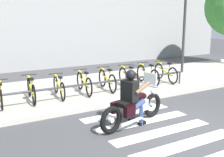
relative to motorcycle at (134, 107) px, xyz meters
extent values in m
plane|color=#424244|center=(0.79, -0.74, -0.47)|extent=(48.00, 48.00, 0.00)
cube|color=#A8A399|center=(0.79, 3.71, -0.40)|extent=(24.00, 4.40, 0.15)
cube|color=white|center=(0.33, -1.54, -0.47)|extent=(2.80, 0.40, 0.01)
cube|color=white|center=(0.33, -0.74, -0.47)|extent=(2.80, 0.40, 0.01)
cube|color=white|center=(0.33, 0.06, -0.47)|extent=(2.80, 0.40, 0.01)
cube|color=white|center=(0.33, 0.86, -0.47)|extent=(2.80, 0.40, 0.01)
torus|color=black|center=(0.77, 0.21, -0.13)|extent=(0.69, 0.30, 0.68)
cylinder|color=silver|center=(0.77, 0.21, -0.13)|extent=(0.14, 0.13, 0.12)
torus|color=black|center=(-0.79, -0.21, -0.13)|extent=(0.69, 0.30, 0.68)
cylinder|color=silver|center=(-0.79, -0.21, -0.13)|extent=(0.14, 0.13, 0.12)
cube|color=silver|center=(-0.01, 0.00, 0.01)|extent=(0.93, 0.50, 0.28)
ellipsoid|color=black|center=(0.20, 0.06, 0.23)|extent=(0.58, 0.41, 0.22)
cube|color=black|center=(-0.22, -0.06, 0.16)|extent=(0.61, 0.42, 0.10)
cube|color=black|center=(-0.45, 0.11, 0.05)|extent=(0.34, 0.20, 0.28)
cube|color=black|center=(-0.34, -0.32, 0.05)|extent=(0.34, 0.20, 0.28)
cylinder|color=silver|center=(0.61, 0.17, 0.46)|extent=(0.19, 0.61, 0.03)
sphere|color=white|center=(0.81, 0.23, 0.26)|extent=(0.18, 0.18, 0.18)
cube|color=silver|center=(0.64, 0.18, 0.64)|extent=(0.14, 0.40, 0.32)
cylinder|color=silver|center=(-0.22, -0.24, -0.27)|extent=(0.79, 0.29, 0.08)
cube|color=black|center=(-0.15, -0.04, 0.46)|extent=(0.36, 0.45, 0.52)
sphere|color=black|center=(-0.13, -0.03, 0.86)|extent=(0.26, 0.26, 0.26)
cylinder|color=brown|center=(0.01, 0.23, 0.54)|extent=(0.52, 0.22, 0.26)
cylinder|color=brown|center=(0.13, -0.19, 0.54)|extent=(0.52, 0.22, 0.26)
cylinder|color=navy|center=(-0.05, 0.16, 0.10)|extent=(0.46, 0.25, 0.24)
cylinder|color=navy|center=(0.06, 0.19, -0.23)|extent=(0.11, 0.11, 0.49)
cube|color=black|center=(0.10, 0.20, -0.43)|extent=(0.26, 0.16, 0.08)
cylinder|color=navy|center=(0.03, -0.15, 0.10)|extent=(0.46, 0.25, 0.24)
cylinder|color=navy|center=(0.15, -0.12, -0.23)|extent=(0.11, 0.11, 0.49)
cube|color=black|center=(0.19, -0.11, -0.43)|extent=(0.26, 0.16, 0.08)
torus|color=black|center=(-2.67, 3.43, -0.02)|extent=(0.12, 0.59, 0.59)
torus|color=black|center=(-2.79, 2.46, -0.02)|extent=(0.12, 0.59, 0.59)
cylinder|color=gold|center=(-2.73, 2.95, 0.04)|extent=(0.17, 0.87, 0.24)
cylinder|color=gold|center=(-2.76, 2.70, 0.19)|extent=(0.04, 0.04, 0.36)
cube|color=black|center=(-2.76, 2.70, 0.38)|extent=(0.12, 0.21, 0.06)
torus|color=black|center=(-1.77, 3.48, 0.01)|extent=(0.13, 0.64, 0.64)
torus|color=black|center=(-1.90, 2.41, 0.01)|extent=(0.13, 0.64, 0.64)
cylinder|color=gold|center=(-1.83, 2.95, 0.07)|extent=(0.18, 0.97, 0.26)
cylinder|color=gold|center=(-1.87, 2.68, 0.23)|extent=(0.04, 0.04, 0.39)
cube|color=black|center=(-1.87, 2.68, 0.43)|extent=(0.12, 0.21, 0.06)
cylinder|color=black|center=(-1.78, 3.38, 0.43)|extent=(0.48, 0.09, 0.03)
cube|color=gold|center=(-1.77, 3.48, 0.35)|extent=(0.11, 0.29, 0.04)
torus|color=black|center=(-0.87, 3.45, -0.02)|extent=(0.12, 0.60, 0.60)
torus|color=black|center=(-1.00, 2.44, -0.02)|extent=(0.12, 0.60, 0.60)
cylinder|color=gold|center=(-0.93, 2.95, 0.04)|extent=(0.17, 0.91, 0.25)
cylinder|color=gold|center=(-0.97, 2.69, 0.20)|extent=(0.04, 0.04, 0.36)
cube|color=black|center=(-0.97, 2.69, 0.38)|extent=(0.12, 0.21, 0.06)
cylinder|color=black|center=(-0.88, 3.35, 0.38)|extent=(0.48, 0.09, 0.03)
cube|color=gold|center=(-0.87, 3.45, 0.31)|extent=(0.11, 0.29, 0.04)
torus|color=black|center=(0.03, 3.46, 0.01)|extent=(0.13, 0.65, 0.64)
torus|color=black|center=(-0.10, 2.44, 0.01)|extent=(0.13, 0.65, 0.64)
cylinder|color=gold|center=(-0.04, 2.95, 0.07)|extent=(0.17, 0.92, 0.25)
cylinder|color=gold|center=(-0.07, 2.69, 0.24)|extent=(0.04, 0.04, 0.39)
cube|color=black|center=(-0.07, 2.69, 0.44)|extent=(0.12, 0.21, 0.06)
cylinder|color=black|center=(0.02, 3.35, 0.44)|extent=(0.48, 0.09, 0.03)
cube|color=gold|center=(0.03, 3.46, 0.36)|extent=(0.11, 0.29, 0.04)
torus|color=black|center=(0.92, 3.43, 0.01)|extent=(0.13, 0.66, 0.66)
torus|color=black|center=(0.80, 2.46, 0.01)|extent=(0.13, 0.66, 0.66)
cylinder|color=gold|center=(0.86, 2.95, 0.08)|extent=(0.17, 0.87, 0.24)
cylinder|color=gold|center=(0.83, 2.70, 0.25)|extent=(0.04, 0.04, 0.40)
cube|color=black|center=(0.83, 2.70, 0.45)|extent=(0.12, 0.21, 0.06)
cylinder|color=black|center=(0.91, 3.33, 0.45)|extent=(0.48, 0.09, 0.03)
cube|color=gold|center=(0.92, 3.43, 0.37)|extent=(0.11, 0.29, 0.04)
torus|color=black|center=(1.82, 3.42, 0.01)|extent=(0.13, 0.66, 0.66)
torus|color=black|center=(1.70, 2.47, 0.01)|extent=(0.13, 0.66, 0.66)
cylinder|color=gold|center=(1.76, 2.95, 0.08)|extent=(0.17, 0.86, 0.24)
cylinder|color=gold|center=(1.73, 2.71, 0.25)|extent=(0.04, 0.04, 0.40)
cube|color=black|center=(1.73, 2.71, 0.45)|extent=(0.12, 0.21, 0.06)
cylinder|color=black|center=(1.81, 3.33, 0.45)|extent=(0.48, 0.09, 0.03)
cube|color=gold|center=(1.82, 3.42, 0.37)|extent=(0.11, 0.29, 0.04)
torus|color=black|center=(2.73, 3.47, 0.02)|extent=(0.14, 0.67, 0.66)
torus|color=black|center=(2.59, 2.42, 0.02)|extent=(0.14, 0.67, 0.66)
cylinder|color=gold|center=(2.66, 2.95, 0.09)|extent=(0.18, 0.94, 0.26)
cylinder|color=gold|center=(2.63, 2.68, 0.26)|extent=(0.04, 0.04, 0.41)
cube|color=black|center=(2.63, 2.68, 0.46)|extent=(0.12, 0.21, 0.06)
cylinder|color=black|center=(2.71, 3.36, 0.46)|extent=(0.48, 0.09, 0.03)
cube|color=gold|center=(2.73, 3.47, 0.38)|extent=(0.11, 0.29, 0.04)
torus|color=black|center=(3.62, 3.44, 0.02)|extent=(0.13, 0.66, 0.66)
torus|color=black|center=(3.50, 2.45, 0.02)|extent=(0.13, 0.66, 0.66)
cylinder|color=gold|center=(3.56, 2.95, 0.08)|extent=(0.17, 0.90, 0.25)
cylinder|color=gold|center=(3.53, 2.70, 0.25)|extent=(0.04, 0.04, 0.40)
cube|color=black|center=(3.53, 2.70, 0.45)|extent=(0.12, 0.21, 0.06)
cylinder|color=black|center=(3.61, 3.35, 0.45)|extent=(0.48, 0.09, 0.03)
cube|color=gold|center=(3.62, 3.44, 0.37)|extent=(0.11, 0.29, 0.04)
cylinder|color=#333338|center=(0.41, 2.40, 0.13)|extent=(6.89, 0.07, 0.07)
cylinder|color=#333338|center=(3.81, 2.40, -0.10)|extent=(0.06, 0.06, 0.45)
cylinder|color=#2D2D33|center=(5.56, 4.11, 1.40)|extent=(0.12, 0.12, 3.74)
camera|label=1|loc=(-3.96, -5.74, 2.28)|focal=45.85mm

